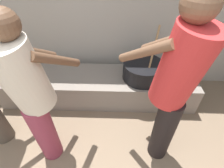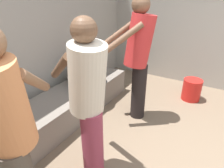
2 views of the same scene
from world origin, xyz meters
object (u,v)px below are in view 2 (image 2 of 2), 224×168
object	(u,v)px
cook_in_cream_shirt	(88,97)
bucket_red_plastic	(192,90)
cooking_pot_main	(85,75)
cook_in_red_shirt	(138,54)
cook_in_orange_shirt	(9,130)

from	to	relation	value
cook_in_cream_shirt	bucket_red_plastic	xyz separation A→B (m)	(2.03, -0.55, -0.68)
cooking_pot_main	cook_in_red_shirt	bearing A→B (deg)	-83.04
cooking_pot_main	cook_in_red_shirt	size ratio (longest dim) A/B	0.42
cooking_pot_main	cook_in_cream_shirt	distance (m)	1.37
cooking_pot_main	cook_in_cream_shirt	world-z (taller)	cook_in_cream_shirt
cook_in_cream_shirt	cooking_pot_main	bearing A→B (deg)	40.09
cooking_pot_main	bucket_red_plastic	world-z (taller)	cooking_pot_main
cook_in_red_shirt	cooking_pot_main	bearing A→B (deg)	96.96
cook_in_cream_shirt	cook_in_red_shirt	xyz separation A→B (m)	(1.11, 0.04, 0.07)
cook_in_orange_shirt	bucket_red_plastic	bearing A→B (deg)	-14.94
cook_in_cream_shirt	bucket_red_plastic	world-z (taller)	cook_in_cream_shirt
cook_in_red_shirt	bucket_red_plastic	xyz separation A→B (m)	(0.92, -0.59, -0.75)
cook_in_cream_shirt	cook_in_red_shirt	size ratio (longest dim) A/B	0.93
bucket_red_plastic	cook_in_cream_shirt	bearing A→B (deg)	164.85
cook_in_red_shirt	bucket_red_plastic	distance (m)	1.33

